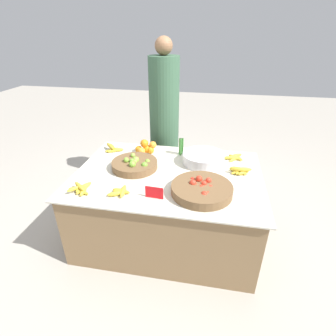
{
  "coord_description": "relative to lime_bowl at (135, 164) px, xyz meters",
  "views": [
    {
      "loc": [
        0.34,
        -1.85,
        1.69
      ],
      "look_at": [
        0.0,
        0.0,
        0.68
      ],
      "focal_mm": 28.0,
      "sensor_mm": 36.0,
      "label": 1
    }
  ],
  "objects": [
    {
      "name": "banana_bunch_middle_right",
      "position": [
        0.88,
        0.07,
        -0.01
      ],
      "size": [
        0.18,
        0.15,
        0.06
      ],
      "color": "gold",
      "rests_on": "market_table"
    },
    {
      "name": "lime_bowl",
      "position": [
        0.0,
        0.0,
        0.0
      ],
      "size": [
        0.39,
        0.39,
        0.11
      ],
      "color": "brown",
      "rests_on": "market_table"
    },
    {
      "name": "tomato_basket",
      "position": [
        0.59,
        -0.28,
        -0.0
      ],
      "size": [
        0.44,
        0.44,
        0.1
      ],
      "color": "brown",
      "rests_on": "market_table"
    },
    {
      "name": "price_sign",
      "position": [
        0.26,
        -0.4,
        0.01
      ],
      "size": [
        0.13,
        0.01,
        0.09
      ],
      "rotation": [
        0.0,
        0.0,
        -0.07
      ],
      "color": "red",
      "rests_on": "market_table"
    },
    {
      "name": "banana_bunch_front_right",
      "position": [
        0.84,
        0.33,
        -0.02
      ],
      "size": [
        0.18,
        0.18,
        0.03
      ],
      "color": "gold",
      "rests_on": "market_table"
    },
    {
      "name": "metal_bowl",
      "position": [
        0.56,
        0.2,
        0.01
      ],
      "size": [
        0.37,
        0.37,
        0.09
      ],
      "color": "silver",
      "rests_on": "market_table"
    },
    {
      "name": "ground_plane",
      "position": [
        0.29,
        -0.04,
        -0.67
      ],
      "size": [
        12.0,
        12.0,
        0.0
      ],
      "primitive_type": "plane",
      "color": "#ADA599"
    },
    {
      "name": "banana_bunch_front_left",
      "position": [
        0.01,
        -0.4,
        -0.02
      ],
      "size": [
        0.16,
        0.16,
        0.04
      ],
      "color": "gold",
      "rests_on": "market_table"
    },
    {
      "name": "banana_bunch_back_center",
      "position": [
        -0.28,
        -0.42,
        -0.01
      ],
      "size": [
        0.19,
        0.19,
        0.06
      ],
      "color": "gold",
      "rests_on": "market_table"
    },
    {
      "name": "banana_bunch_front_center",
      "position": [
        -0.31,
        0.3,
        -0.01
      ],
      "size": [
        0.2,
        0.15,
        0.06
      ],
      "color": "gold",
      "rests_on": "market_table"
    },
    {
      "name": "vendor_person",
      "position": [
        0.09,
        0.81,
        0.09
      ],
      "size": [
        0.32,
        0.32,
        1.63
      ],
      "color": "#385B42",
      "rests_on": "ground_plane"
    },
    {
      "name": "veg_bundle",
      "position": [
        0.34,
        0.34,
        0.04
      ],
      "size": [
        0.04,
        0.05,
        0.16
      ],
      "color": "#428438",
      "rests_on": "market_table"
    },
    {
      "name": "orange_pile",
      "position": [
        0.01,
        0.31,
        0.02
      ],
      "size": [
        0.2,
        0.14,
        0.13
      ],
      "color": "orange",
      "rests_on": "market_table"
    },
    {
      "name": "market_table",
      "position": [
        0.29,
        -0.04,
        -0.35
      ],
      "size": [
        1.52,
        1.09,
        0.63
      ],
      "color": "olive",
      "rests_on": "ground_plane"
    }
  ]
}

